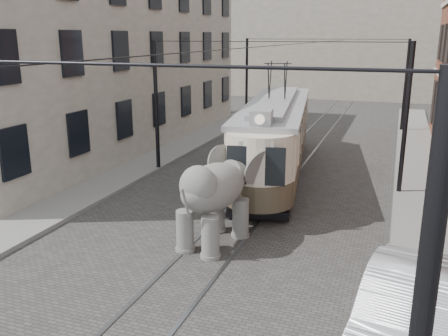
% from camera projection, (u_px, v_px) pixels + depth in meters
% --- Properties ---
extents(ground, '(120.00, 120.00, 0.00)m').
position_uv_depth(ground, '(227.00, 232.00, 15.72)').
color(ground, '#413F3C').
extents(tram_rails, '(1.54, 80.00, 0.02)m').
position_uv_depth(tram_rails, '(227.00, 232.00, 15.72)').
color(tram_rails, slate).
rests_on(tram_rails, ground).
extents(sidewalk_right, '(2.00, 60.00, 0.15)m').
position_uv_depth(sidewalk_right, '(426.00, 258.00, 13.73)').
color(sidewalk_right, slate).
rests_on(sidewalk_right, ground).
extents(sidewalk_left, '(2.00, 60.00, 0.15)m').
position_uv_depth(sidewalk_left, '(62.00, 207.00, 17.83)').
color(sidewalk_left, slate).
rests_on(sidewalk_left, ground).
extents(stucco_building, '(7.00, 24.00, 10.00)m').
position_uv_depth(stucco_building, '(102.00, 57.00, 27.06)').
color(stucco_building, gray).
rests_on(stucco_building, ground).
extents(distant_block, '(28.00, 10.00, 14.00)m').
position_uv_depth(distant_block, '(356.00, 27.00, 50.13)').
color(distant_block, gray).
rests_on(distant_block, ground).
extents(catenary, '(11.00, 30.20, 6.00)m').
position_uv_depth(catenary, '(264.00, 117.00, 19.52)').
color(catenary, black).
rests_on(catenary, ground).
extents(tram, '(4.50, 12.97, 5.05)m').
position_uv_depth(tram, '(276.00, 119.00, 21.88)').
color(tram, beige).
rests_on(tram, ground).
extents(elephant, '(3.35, 4.96, 2.79)m').
position_uv_depth(elephant, '(214.00, 200.00, 14.54)').
color(elephant, '#615F5A').
rests_on(elephant, ground).
extents(parked_car, '(2.56, 5.42, 1.72)m').
position_uv_depth(parked_car, '(409.00, 317.00, 9.47)').
color(parked_car, '#AFAFB4').
rests_on(parked_car, ground).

